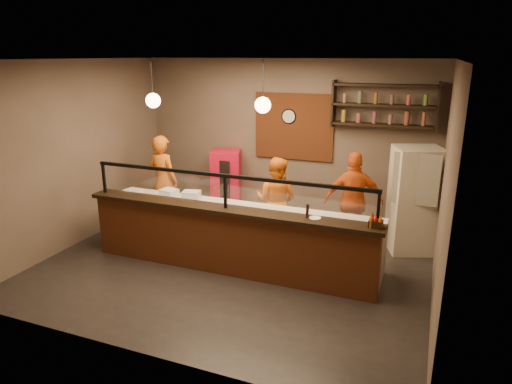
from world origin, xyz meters
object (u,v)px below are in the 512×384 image
at_px(cook_mid, 276,201).
at_px(condiment_caddy, 376,224).
at_px(red_cooler, 226,183).
at_px(cook_left, 163,181).
at_px(cook_right, 354,201).
at_px(pizza_dough, 264,213).
at_px(pepper_mill, 307,211).
at_px(fridge, 414,200).
at_px(wall_clock, 289,116).

bearing_deg(cook_mid, condiment_caddy, 146.12).
xyz_separation_m(red_cooler, condiment_caddy, (3.35, -2.44, 0.42)).
relative_size(cook_left, red_cooler, 1.30).
xyz_separation_m(cook_mid, cook_right, (1.31, 0.29, 0.07)).
distance_m(cook_right, pizza_dough, 1.75).
xyz_separation_m(cook_right, pepper_mill, (-0.38, -1.67, 0.31)).
xyz_separation_m(cook_mid, pepper_mill, (0.94, -1.37, 0.37)).
bearing_deg(fridge, cook_right, 174.56).
bearing_deg(wall_clock, pizza_dough, -81.06).
relative_size(wall_clock, red_cooler, 0.22).
distance_m(cook_left, pepper_mill, 3.61).
height_order(cook_mid, pepper_mill, cook_mid).
distance_m(fridge, red_cooler, 3.78).
distance_m(fridge, pepper_mill, 2.36).
bearing_deg(condiment_caddy, pizza_dough, 167.36).
distance_m(wall_clock, cook_mid, 1.89).
relative_size(fridge, red_cooler, 1.31).
height_order(pizza_dough, pepper_mill, pepper_mill).
height_order(wall_clock, red_cooler, wall_clock).
bearing_deg(cook_right, wall_clock, -48.76).
bearing_deg(cook_mid, fridge, -163.65).
relative_size(cook_left, cook_mid, 1.14).
bearing_deg(cook_right, pepper_mill, 62.99).
bearing_deg(fridge, wall_clock, 142.10).
bearing_deg(condiment_caddy, cook_right, 108.58).
bearing_deg(cook_mid, cook_left, 1.04).
xyz_separation_m(fridge, pepper_mill, (-1.35, -1.92, 0.26)).
relative_size(cook_right, pepper_mill, 8.59).
relative_size(cook_left, pizza_dough, 3.77).
bearing_deg(cook_mid, red_cooler, -32.48).
bearing_deg(cook_right, pizza_dough, 34.33).
distance_m(cook_right, red_cooler, 2.88).
bearing_deg(condiment_caddy, pepper_mill, 178.20).
bearing_deg(red_cooler, pizza_dough, -69.17).
distance_m(cook_left, cook_mid, 2.37).
distance_m(pizza_dough, pepper_mill, 0.89).
height_order(wall_clock, cook_right, wall_clock).
bearing_deg(cook_mid, pepper_mill, 127.05).
bearing_deg(cook_left, pizza_dough, 166.68).
bearing_deg(cook_left, pepper_mill, 166.38).
bearing_deg(condiment_caddy, wall_clock, 127.36).
relative_size(pizza_dough, pepper_mill, 2.39).
bearing_deg(red_cooler, fridge, -24.83).
bearing_deg(pizza_dough, wall_clock, 98.94).
xyz_separation_m(wall_clock, condiment_caddy, (2.10, -2.75, -0.99)).
relative_size(red_cooler, pepper_mill, 6.97).
height_order(pizza_dough, condiment_caddy, condiment_caddy).
relative_size(wall_clock, cook_left, 0.17).
bearing_deg(fridge, red_cooler, 152.37).
relative_size(red_cooler, pizza_dough, 2.91).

